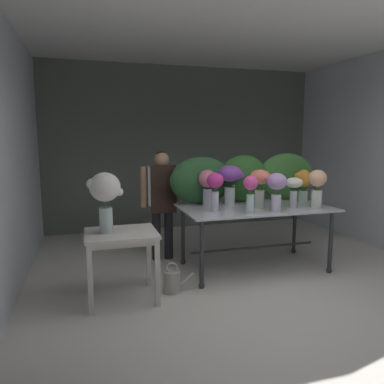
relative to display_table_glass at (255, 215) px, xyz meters
name	(u,v)px	position (x,y,z in m)	size (l,w,h in m)	color
ground_plane	(219,257)	(-0.29, 0.53, -0.70)	(8.65, 8.65, 0.00)	silver
wall_back	(183,148)	(-0.29, 2.49, 0.78)	(5.14, 0.12, 2.96)	slate
wall_left	(13,155)	(-2.86, 0.53, 0.78)	(0.12, 4.05, 2.96)	silver
wall_right	(375,151)	(2.28, 0.53, 0.78)	(0.12, 4.05, 2.96)	silver
ceiling_slab	(221,33)	(-0.29, 0.53, 2.32)	(5.26, 4.05, 0.12)	silver
display_table_glass	(255,215)	(0.00, 0.00, 0.00)	(1.89, 1.02, 0.82)	silver
side_table_white	(121,241)	(-1.73, -0.44, -0.07)	(0.73, 0.61, 0.73)	silver
florist	(162,194)	(-1.06, 0.69, 0.22)	(0.59, 0.24, 1.50)	#232328
foliage_backdrop	(243,179)	(-0.01, 0.39, 0.43)	(2.11, 0.31, 0.65)	#28562D
vase_peach_tulips	(317,186)	(0.71, -0.26, 0.39)	(0.22, 0.22, 0.48)	silver
vase_lilac_carnations	(277,187)	(0.11, -0.33, 0.40)	(0.24, 0.24, 0.46)	silver
vase_fuchsia_lilies	(251,191)	(-0.22, -0.32, 0.38)	(0.17, 0.17, 0.44)	silver
vase_sunset_dahlias	(303,182)	(0.80, 0.17, 0.38)	(0.23, 0.20, 0.44)	silver
vase_rosy_freesia	(207,184)	(-0.57, 0.21, 0.40)	(0.23, 0.23, 0.47)	silver
vase_violet_snapdragons	(230,179)	(-0.25, 0.23, 0.45)	(0.35, 0.31, 0.52)	silver
vase_ivory_peonies	(294,188)	(0.44, -0.17, 0.37)	(0.23, 0.22, 0.38)	silver
vase_magenta_roses	(215,186)	(-0.59, -0.12, 0.41)	(0.20, 0.20, 0.46)	silver
vase_coral_stock	(260,183)	(0.01, -0.09, 0.42)	(0.26, 0.26, 0.48)	silver
vase_white_roses_tall	(105,193)	(-1.87, -0.44, 0.43)	(0.36, 0.31, 0.62)	silver
watering_can	(172,281)	(-1.19, -0.43, -0.57)	(0.35, 0.18, 0.34)	#B7B2A8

